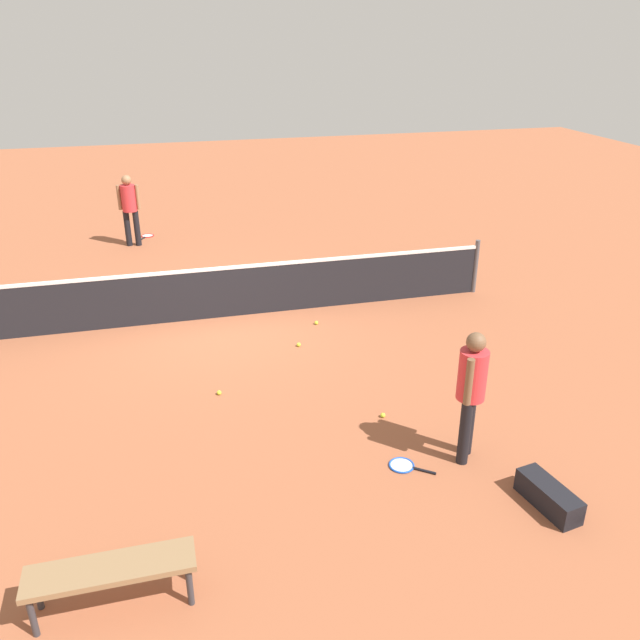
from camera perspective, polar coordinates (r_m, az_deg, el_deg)
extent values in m
plane|color=#9E5638|center=(11.97, -8.54, 0.28)|extent=(40.00, 40.00, 0.00)
cylinder|color=#4C4C51|center=(13.15, 13.54, 4.62)|extent=(0.09, 0.09, 1.07)
cube|color=black|center=(11.79, -8.67, 2.29)|extent=(10.00, 0.02, 0.91)
cube|color=white|center=(11.62, -8.82, 4.50)|extent=(10.00, 0.04, 0.06)
cylinder|color=black|center=(8.04, 12.63, -9.67)|extent=(0.20, 0.20, 0.85)
cylinder|color=black|center=(8.22, 12.95, -8.86)|extent=(0.20, 0.20, 0.85)
cylinder|color=red|center=(7.75, 13.30, -4.73)|extent=(0.48, 0.48, 0.62)
cylinder|color=brown|center=(7.55, 12.99, -5.34)|extent=(0.13, 0.13, 0.58)
cylinder|color=brown|center=(7.93, 13.61, -3.90)|extent=(0.13, 0.13, 0.58)
sphere|color=brown|center=(7.56, 13.60, -1.92)|extent=(0.32, 0.32, 0.23)
cylinder|color=black|center=(16.28, -15.83, 7.79)|extent=(0.16, 0.16, 0.85)
cylinder|color=black|center=(16.33, -16.60, 7.74)|extent=(0.16, 0.16, 0.85)
cylinder|color=red|center=(16.12, -16.52, 10.26)|extent=(0.39, 0.39, 0.62)
cylinder|color=#9E704C|center=(16.07, -15.77, 10.39)|extent=(0.10, 0.10, 0.58)
cylinder|color=#9E704C|center=(16.16, -17.29, 10.28)|extent=(0.10, 0.10, 0.58)
sphere|color=#9E704C|center=(16.03, -16.71, 11.73)|extent=(0.26, 0.26, 0.23)
torus|color=blue|center=(8.08, 7.20, -12.58)|extent=(0.44, 0.44, 0.02)
cylinder|color=silver|center=(8.08, 7.20, -12.58)|extent=(0.37, 0.37, 0.00)
cylinder|color=black|center=(8.03, 9.20, -12.99)|extent=(0.24, 0.20, 0.03)
torus|color=red|center=(17.07, -14.96, 7.20)|extent=(0.42, 0.42, 0.02)
cylinder|color=silver|center=(17.07, -14.96, 7.20)|extent=(0.36, 0.36, 0.00)
cylinder|color=black|center=(16.83, -15.40, 6.92)|extent=(0.16, 0.26, 0.03)
sphere|color=#C6E033|center=(11.52, -0.32, -0.24)|extent=(0.07, 0.07, 0.07)
sphere|color=#C6E033|center=(9.50, -8.88, -6.35)|extent=(0.07, 0.07, 0.07)
sphere|color=#C6E033|center=(10.75, -1.89, -2.19)|extent=(0.07, 0.07, 0.07)
sphere|color=#C6E033|center=(8.93, 5.56, -8.35)|extent=(0.07, 0.07, 0.07)
cube|color=olive|center=(6.45, -18.00, -20.14)|extent=(1.50, 0.41, 0.06)
cylinder|color=#333338|center=(6.62, -24.01, -22.84)|extent=(0.06, 0.06, 0.42)
cylinder|color=#333338|center=(6.48, -11.40, -22.04)|extent=(0.06, 0.06, 0.42)
cylinder|color=#333338|center=(6.83, -23.66, -21.03)|extent=(0.06, 0.06, 0.42)
cylinder|color=#333338|center=(6.69, -11.60, -20.20)|extent=(0.06, 0.06, 0.42)
cube|color=black|center=(7.80, 19.51, -14.42)|extent=(0.41, 0.84, 0.28)
cylinder|color=black|center=(7.62, 21.33, -15.81)|extent=(0.28, 0.14, 0.27)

